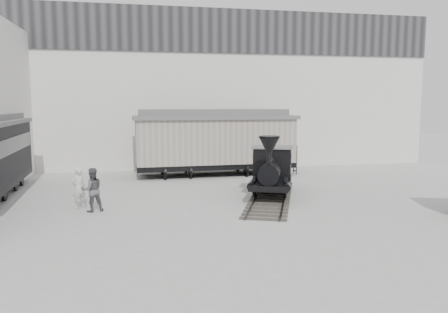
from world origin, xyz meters
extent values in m
plane|color=#9E9E9B|center=(0.00, 0.00, 0.00)|extent=(90.00, 90.00, 0.00)
cube|color=silver|center=(0.00, 15.00, 5.50)|extent=(34.00, 2.40, 11.00)
cube|color=#232326|center=(0.00, 13.75, 9.50)|extent=(34.00, 0.12, 3.00)
cube|color=#2F2C28|center=(1.95, 3.47, 0.07)|extent=(4.83, 8.65, 0.15)
cube|color=#2D2D30|center=(1.33, 3.71, 0.12)|extent=(3.16, 8.01, 0.06)
cube|color=#2D2D30|center=(2.58, 3.22, 0.12)|extent=(3.16, 8.01, 0.06)
cylinder|color=black|center=(1.11, 3.29, 0.66)|extent=(0.47, 0.99, 1.02)
cylinder|color=black|center=(2.46, 2.77, 0.66)|extent=(0.47, 0.99, 1.02)
cylinder|color=black|center=(1.54, 4.42, 0.66)|extent=(0.47, 0.99, 1.02)
cylinder|color=black|center=(2.90, 3.90, 0.66)|extent=(0.47, 0.99, 1.02)
cube|color=black|center=(2.00, 3.60, 0.77)|extent=(2.94, 3.80, 0.26)
cylinder|color=black|center=(1.77, 2.99, 1.37)|extent=(1.64, 2.33, 0.93)
cylinder|color=black|center=(1.46, 2.21, 2.09)|extent=(0.31, 0.31, 0.56)
cone|color=black|center=(1.46, 2.21, 2.70)|extent=(1.16, 1.16, 0.65)
sphere|color=black|center=(1.90, 3.34, 1.81)|extent=(0.48, 0.48, 0.48)
cube|color=black|center=(2.30, 4.38, 1.62)|extent=(2.15, 1.83, 1.44)
cube|color=#5F5F5F|center=(2.30, 4.38, 2.38)|extent=(2.39, 2.07, 0.07)
cube|color=black|center=(2.91, 5.94, 1.11)|extent=(2.23, 2.34, 0.84)
cylinder|color=black|center=(-2.02, 10.82, 0.44)|extent=(2.23, 0.96, 0.88)
cylinder|color=black|center=(3.04, 11.00, 0.44)|extent=(2.23, 0.96, 0.88)
cube|color=black|center=(0.51, 10.91, 0.66)|extent=(9.99, 3.10, 0.33)
cube|color=gray|center=(0.51, 10.91, 2.20)|extent=(9.99, 3.21, 2.75)
cube|color=#5F5F5F|center=(0.51, 10.91, 3.68)|extent=(10.33, 3.55, 0.22)
cube|color=#5F5F5F|center=(0.51, 10.91, 3.99)|extent=(9.50, 1.65, 0.40)
cube|color=black|center=(-10.11, 4.91, 2.56)|extent=(0.73, 11.26, 0.76)
imported|color=silver|center=(-6.83, 3.13, 0.90)|extent=(0.78, 0.75, 1.80)
imported|color=#504F53|center=(-6.19, 2.40, 0.93)|extent=(1.08, 0.95, 1.86)
camera|label=1|loc=(-4.14, -16.34, 4.51)|focal=35.00mm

